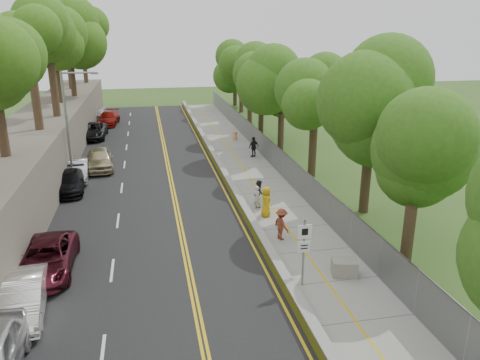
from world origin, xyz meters
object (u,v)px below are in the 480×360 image
(concrete_block, at_px, (344,267))
(painter_0, at_px, (266,202))
(signpost, at_px, (304,245))
(car_1, at_px, (23,298))
(construction_barrel, at_px, (235,136))
(streetlight, at_px, (70,120))
(person_far, at_px, (254,147))
(car_2, at_px, (47,258))

(concrete_block, height_order, painter_0, painter_0)
(signpost, distance_m, car_1, 11.47)
(construction_barrel, height_order, concrete_block, construction_barrel)
(streetlight, distance_m, signpost, 20.72)
(streetlight, height_order, car_1, streetlight)
(concrete_block, xyz_separation_m, person_far, (0.59, 20.77, 0.52))
(streetlight, xyz_separation_m, car_2, (0.40, -13.61, -3.89))
(car_2, bearing_deg, construction_barrel, 61.12)
(streetlight, distance_m, car_2, 14.16)
(signpost, height_order, concrete_block, signpost)
(signpost, relative_size, car_1, 0.70)
(concrete_block, height_order, person_far, person_far)
(car_1, xyz_separation_m, person_far, (14.15, 21.16, 0.16))
(streetlight, xyz_separation_m, car_1, (0.10, -16.94, -3.87))
(painter_0, bearing_deg, concrete_block, -164.28)
(streetlight, distance_m, person_far, 15.31)
(signpost, xyz_separation_m, concrete_block, (2.15, 0.46, -1.54))
(signpost, xyz_separation_m, car_1, (-11.41, 0.07, -1.19))
(signpost, height_order, person_far, signpost)
(car_2, distance_m, person_far, 22.57)
(car_1, bearing_deg, painter_0, 28.12)
(painter_0, bearing_deg, construction_barrel, -2.99)
(streetlight, bearing_deg, car_2, -88.32)
(construction_barrel, bearing_deg, concrete_block, -90.43)
(concrete_block, bearing_deg, person_far, 88.38)
(signpost, xyz_separation_m, car_2, (-11.11, 3.41, -1.21))
(construction_barrel, relative_size, car_2, 0.16)
(signpost, relative_size, person_far, 1.75)
(construction_barrel, bearing_deg, person_far, -86.78)
(signpost, bearing_deg, person_far, 82.65)
(streetlight, height_order, car_2, streetlight)
(construction_barrel, xyz_separation_m, concrete_block, (-0.21, -27.54, -0.04))
(person_far, bearing_deg, streetlight, -8.26)
(signpost, bearing_deg, construction_barrel, 85.19)
(concrete_block, bearing_deg, car_2, 167.49)
(car_2, bearing_deg, signpost, -17.22)
(concrete_block, bearing_deg, painter_0, 103.14)
(person_far, bearing_deg, car_2, 27.41)
(concrete_block, distance_m, car_1, 13.57)
(construction_barrel, distance_m, person_far, 6.80)
(signpost, bearing_deg, car_1, 179.64)
(concrete_block, bearing_deg, car_1, -178.35)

